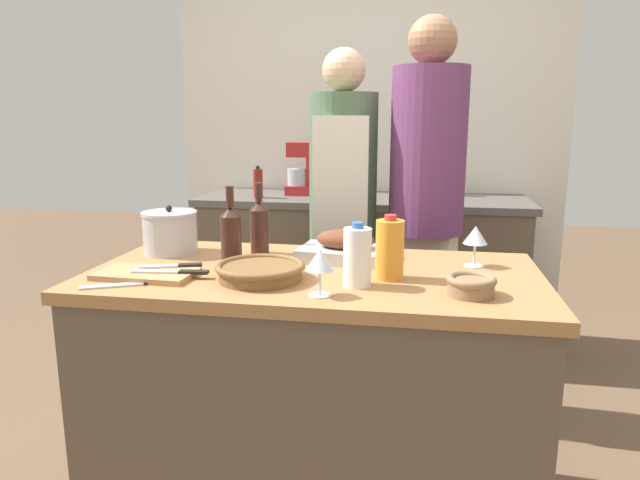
{
  "coord_description": "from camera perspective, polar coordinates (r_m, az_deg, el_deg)",
  "views": [
    {
      "loc": [
        0.34,
        -1.79,
        1.38
      ],
      "look_at": [
        0.0,
        0.11,
        0.96
      ],
      "focal_mm": 32.0,
      "sensor_mm": 36.0,
      "label": 1
    }
  ],
  "objects": [
    {
      "name": "wine_bottle_green",
      "position": [
        1.97,
        -8.89,
        0.61
      ],
      "size": [
        0.07,
        0.07,
        0.27
      ],
      "color": "#381E19",
      "rests_on": "kitchen_island"
    },
    {
      "name": "knife_bread",
      "position": [
        1.85,
        -14.49,
        -3.09
      ],
      "size": [
        0.25,
        0.06,
        0.01
      ],
      "color": "#B7B7BC",
      "rests_on": "cutting_board"
    },
    {
      "name": "juice_jug",
      "position": [
        1.79,
        6.99,
        -0.93
      ],
      "size": [
        0.09,
        0.09,
        0.2
      ],
      "color": "orange",
      "rests_on": "kitchen_island"
    },
    {
      "name": "condiment_bottle_extra",
      "position": [
        3.51,
        13.48,
        5.67
      ],
      "size": [
        0.06,
        0.06,
        0.18
      ],
      "color": "#B28E2D",
      "rests_on": "back_counter"
    },
    {
      "name": "milk_jug",
      "position": [
        1.7,
        3.76,
        -1.69
      ],
      "size": [
        0.08,
        0.08,
        0.19
      ],
      "color": "white",
      "rests_on": "kitchen_island"
    },
    {
      "name": "condiment_bottle_short",
      "position": [
        3.52,
        1.0,
        5.69
      ],
      "size": [
        0.06,
        0.06,
        0.14
      ],
      "color": "maroon",
      "rests_on": "back_counter"
    },
    {
      "name": "stock_pot",
      "position": [
        2.19,
        -14.75,
        0.76
      ],
      "size": [
        0.2,
        0.2,
        0.18
      ],
      "color": "#B7B7BC",
      "rests_on": "kitchen_island"
    },
    {
      "name": "cutting_board",
      "position": [
        1.9,
        -16.98,
        -3.27
      ],
      "size": [
        0.31,
        0.18,
        0.02
      ],
      "color": "#AD7F51",
      "rests_on": "kitchen_island"
    },
    {
      "name": "back_wall",
      "position": [
        3.69,
        4.87,
        10.46
      ],
      "size": [
        2.42,
        0.1,
        2.55
      ],
      "color": "silver",
      "rests_on": "ground_plane"
    },
    {
      "name": "wine_bottle_dark",
      "position": [
        2.11,
        -6.08,
        1.4
      ],
      "size": [
        0.07,
        0.07,
        0.26
      ],
      "color": "#381E19",
      "rests_on": "kitchen_island"
    },
    {
      "name": "back_counter",
      "position": [
        3.47,
        4.1,
        -3.24
      ],
      "size": [
        1.92,
        0.6,
        0.92
      ],
      "color": "brown",
      "rests_on": "ground_plane"
    },
    {
      "name": "wine_glass_right",
      "position": [
        1.6,
        -0.02,
        -2.14
      ],
      "size": [
        0.08,
        0.08,
        0.14
      ],
      "color": "silver",
      "rests_on": "kitchen_island"
    },
    {
      "name": "condiment_bottle_tall",
      "position": [
        3.35,
        -6.21,
        5.67
      ],
      "size": [
        0.05,
        0.05,
        0.18
      ],
      "color": "maroon",
      "rests_on": "back_counter"
    },
    {
      "name": "wine_glass_left",
      "position": [
        1.99,
        15.29,
        0.35
      ],
      "size": [
        0.08,
        0.08,
        0.14
      ],
      "color": "silver",
      "rests_on": "kitchen_island"
    },
    {
      "name": "knife_paring",
      "position": [
        1.93,
        -14.47,
        -2.51
      ],
      "size": [
        0.2,
        0.09,
        0.01
      ],
      "color": "#B7B7BC",
      "rests_on": "cutting_board"
    },
    {
      "name": "stand_mixer",
      "position": [
        3.46,
        -1.84,
        6.7
      ],
      "size": [
        0.18,
        0.14,
        0.31
      ],
      "color": "#B22323",
      "rests_on": "back_counter"
    },
    {
      "name": "mixing_bowl",
      "position": [
        1.68,
        14.87,
        -4.35
      ],
      "size": [
        0.14,
        0.14,
        0.06
      ],
      "color": "#846647",
      "rests_on": "kitchen_island"
    },
    {
      "name": "kitchen_island",
      "position": [
        2.05,
        -0.57,
        -15.08
      ],
      "size": [
        1.47,
        0.75,
        0.88
      ],
      "color": "brown",
      "rests_on": "ground_plane"
    },
    {
      "name": "person_cook_aproned",
      "position": [
        2.68,
        2.29,
        2.75
      ],
      "size": [
        0.31,
        0.32,
        1.69
      ],
      "rotation": [
        0.0,
        0.0,
        0.05
      ],
      "color": "beige",
      "rests_on": "ground_plane"
    },
    {
      "name": "wicker_basket",
      "position": [
        1.78,
        -6.0,
        -3.06
      ],
      "size": [
        0.28,
        0.28,
        0.05
      ],
      "color": "brown",
      "rests_on": "kitchen_island"
    },
    {
      "name": "person_cook_guest",
      "position": [
        2.61,
        10.57,
        3.8
      ],
      "size": [
        0.33,
        0.33,
        1.81
      ],
      "rotation": [
        0.0,
        0.0,
        -0.26
      ],
      "color": "beige",
      "rests_on": "ground_plane"
    },
    {
      "name": "roasting_pan",
      "position": [
        2.02,
        2.54,
        -0.85
      ],
      "size": [
        0.34,
        0.24,
        0.11
      ],
      "color": "#BCBCC1",
      "rests_on": "kitchen_island"
    },
    {
      "name": "knife_chef",
      "position": [
        1.82,
        -17.99,
        -4.2
      ],
      "size": [
        0.28,
        0.15,
        0.01
      ],
      "color": "#B7B7BC",
      "rests_on": "kitchen_island"
    }
  ]
}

